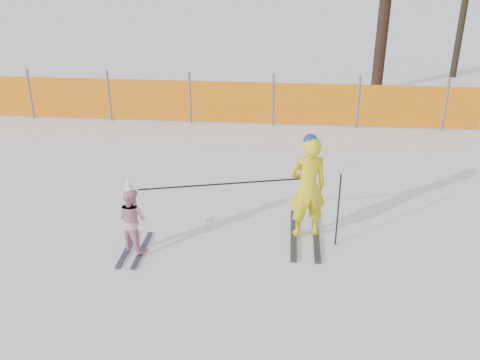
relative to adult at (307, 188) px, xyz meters
The scene contains 5 objects.
ground 1.46m from the adult, 144.47° to the right, with size 120.00×120.00×0.00m, color white.
adult is the anchor object (origin of this frame).
child 2.59m from the adult, 165.61° to the right, with size 0.59×1.00×1.16m.
ski_poles 0.74m from the adult, 157.71° to the right, with size 2.83×0.60×1.15m.
safety_fence 6.18m from the adult, 122.39° to the left, with size 14.87×0.06×1.25m.
Camera 1 is at (0.64, -6.45, 4.21)m, focal length 40.00 mm.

